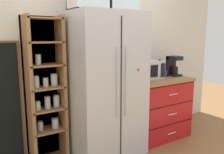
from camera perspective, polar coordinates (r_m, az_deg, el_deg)
name	(u,v)px	position (r m, az deg, el deg)	size (l,w,h in m)	color
ground_plane	(106,150)	(3.31, -1.53, -17.42)	(10.60, 10.60, 0.00)	olive
wall_back_cream	(91,54)	(3.30, -5.24, 5.62)	(4.91, 0.10, 2.55)	silver
refrigerator	(105,85)	(3.00, -1.61, -1.89)	(0.88, 0.72, 1.82)	silver
pantry_shelf_column	(45,88)	(2.98, -15.97, -2.66)	(0.47, 0.31, 1.76)	brown
counter_cabinet	(156,107)	(3.68, 10.71, -7.08)	(0.91, 0.68, 0.90)	red
microwave	(147,70)	(3.47, 8.40, 1.78)	(0.44, 0.33, 0.26)	silver
coffee_maker	(173,66)	(3.79, 14.58, 2.64)	(0.17, 0.20, 0.31)	black
mug_navy	(165,74)	(3.67, 12.67, 0.81)	(0.12, 0.08, 0.10)	navy
bottle_amber	(159,70)	(3.53, 11.43, 1.73)	(0.07, 0.07, 0.28)	brown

